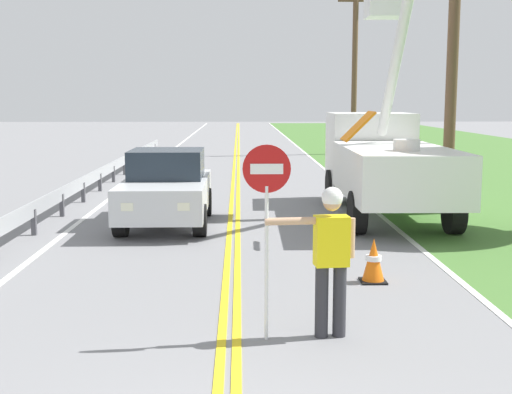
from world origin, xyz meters
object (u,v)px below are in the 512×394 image
(oncoming_sedan_nearest, at_px, (166,189))
(utility_pole_mid, at_px, (355,69))
(utility_bucket_truck, at_px, (383,157))
(flagger_worker, at_px, (330,252))
(utility_pole_near, at_px, (453,42))
(traffic_cone_lead, at_px, (373,261))
(stop_sign_paddle, at_px, (267,198))

(oncoming_sedan_nearest, relative_size, utility_pole_mid, 0.49)
(utility_bucket_truck, bearing_deg, flagger_worker, -105.77)
(utility_pole_near, relative_size, traffic_cone_lead, 11.49)
(stop_sign_paddle, height_order, utility_bucket_truck, utility_bucket_truck)
(flagger_worker, bearing_deg, stop_sign_paddle, -173.88)
(traffic_cone_lead, bearing_deg, flagger_worker, -112.54)
(flagger_worker, bearing_deg, traffic_cone_lead, 67.46)
(flagger_worker, bearing_deg, utility_pole_mid, 79.95)
(stop_sign_paddle, bearing_deg, utility_pole_near, 61.29)
(stop_sign_paddle, height_order, oncoming_sedan_nearest, stop_sign_paddle)
(utility_pole_mid, xyz_separation_m, traffic_cone_lead, (-3.80, -24.73, -4.01))
(utility_bucket_truck, xyz_separation_m, oncoming_sedan_nearest, (-5.21, -1.38, -0.59))
(oncoming_sedan_nearest, bearing_deg, traffic_cone_lead, -52.98)
(traffic_cone_lead, bearing_deg, utility_pole_near, 64.09)
(stop_sign_paddle, bearing_deg, traffic_cone_lead, 54.81)
(utility_pole_mid, height_order, traffic_cone_lead, utility_pole_mid)
(flagger_worker, relative_size, utility_bucket_truck, 0.27)
(stop_sign_paddle, relative_size, utility_bucket_truck, 0.34)
(utility_bucket_truck, bearing_deg, traffic_cone_lead, -103.03)
(stop_sign_paddle, xyz_separation_m, utility_pole_mid, (5.58, 27.25, 2.64))
(utility_bucket_truck, distance_m, traffic_cone_lead, 6.60)
(oncoming_sedan_nearest, height_order, utility_pole_mid, utility_pole_mid)
(flagger_worker, xyz_separation_m, traffic_cone_lead, (1.01, 2.44, -0.71))
(utility_bucket_truck, height_order, oncoming_sedan_nearest, utility_bucket_truck)
(flagger_worker, height_order, utility_bucket_truck, utility_bucket_truck)
(traffic_cone_lead, bearing_deg, utility_pole_mid, 81.26)
(stop_sign_paddle, relative_size, oncoming_sedan_nearest, 0.57)
(stop_sign_paddle, xyz_separation_m, utility_pole_near, (4.88, 8.91, 2.50))
(utility_pole_near, xyz_separation_m, utility_pole_mid, (0.70, 18.34, 0.15))
(flagger_worker, xyz_separation_m, utility_pole_near, (4.12, 8.83, 3.16))
(utility_bucket_truck, bearing_deg, stop_sign_paddle, -110.11)
(oncoming_sedan_nearest, relative_size, utility_pole_near, 0.51)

